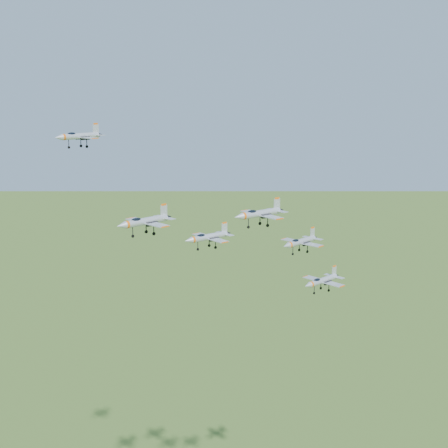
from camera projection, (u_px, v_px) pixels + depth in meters
jet_lead at (79, 136)px, 118.71m from camera, size 10.86×9.08×2.91m
jet_left_high at (145, 221)px, 111.27m from camera, size 12.37×10.29×3.30m
jet_right_high at (259, 213)px, 108.42m from camera, size 11.32×9.29×3.04m
jet_left_low at (208, 237)px, 127.06m from camera, size 11.87×9.74×3.18m
jet_right_low at (300, 242)px, 118.78m from camera, size 10.71×8.95×2.87m
jet_trail at (322, 281)px, 145.96m from camera, size 13.02×10.82×3.48m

